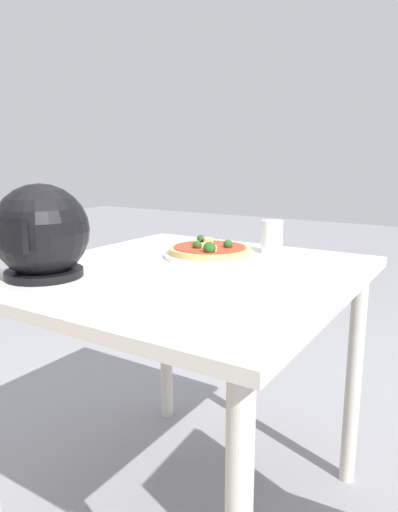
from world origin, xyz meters
TOP-DOWN VIEW (x-y plane):
  - ground_plane at (0.00, 0.00)m, footprint 14.00×14.00m
  - dining_table at (0.00, 0.00)m, footprint 0.88×0.94m
  - pizza_plate at (0.03, -0.18)m, footprint 0.29×0.29m
  - pizza at (0.03, -0.18)m, footprint 0.26×0.26m
  - motorcycle_helmet at (0.27, 0.27)m, footprint 0.24×0.24m
  - drinking_glass at (-0.11, -0.34)m, footprint 0.07×0.07m

SIDE VIEW (x-z plane):
  - ground_plane at x=0.00m, z-range 0.00..0.00m
  - dining_table at x=0.00m, z-range 0.28..1.06m
  - pizza_plate at x=0.03m, z-range 0.78..0.79m
  - pizza at x=0.03m, z-range 0.77..0.83m
  - drinking_glass at x=-0.11m, z-range 0.78..0.88m
  - motorcycle_helmet at x=0.27m, z-range 0.77..1.01m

